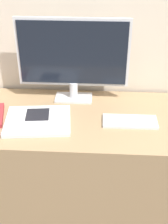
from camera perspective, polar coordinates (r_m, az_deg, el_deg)
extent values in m
cube|color=beige|center=(1.67, 0.31, 18.82)|extent=(3.60, 0.05, 2.40)
cube|color=#997A56|center=(1.78, -0.34, -10.94)|extent=(1.47, 0.56, 0.74)
cube|color=silver|center=(1.71, -1.89, 2.61)|extent=(0.20, 0.11, 0.01)
cylinder|color=silver|center=(1.68, -1.92, 4.07)|extent=(0.04, 0.04, 0.09)
cube|color=silver|center=(1.60, -2.03, 10.75)|extent=(0.57, 0.01, 0.36)
cube|color=black|center=(1.59, -2.06, 10.64)|extent=(0.55, 0.01, 0.33)
cube|color=silver|center=(1.52, 8.39, -1.72)|extent=(0.26, 0.11, 0.01)
cube|color=#B7B7BC|center=(1.52, 8.42, -1.56)|extent=(0.24, 0.09, 0.00)
cube|color=silver|center=(1.52, -8.39, -1.76)|extent=(0.33, 0.28, 0.01)
cube|color=silver|center=(1.52, -8.42, -1.42)|extent=(0.33, 0.28, 0.01)
cube|color=white|center=(1.53, -8.48, -0.61)|extent=(0.16, 0.17, 0.01)
cube|color=black|center=(1.53, -8.50, -0.45)|extent=(0.12, 0.12, 0.00)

